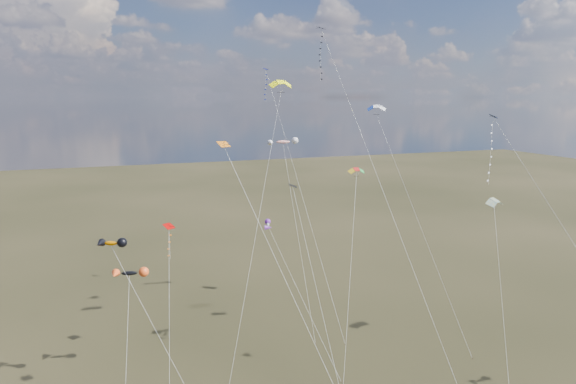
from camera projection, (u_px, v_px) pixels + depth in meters
name	position (u px, v px, depth m)	size (l,w,h in m)	color
diamond_black_high	(329.00, 73.00, 61.34)	(2.59, 31.60, 38.22)	black
diamond_navy_tall	(271.00, 102.00, 72.90)	(4.24, 20.14, 33.90)	#111352
diamond_black_mid	(303.00, 231.00, 56.44)	(1.59, 12.26, 20.10)	black
diamond_red_low	(170.00, 248.00, 58.33)	(2.76, 12.02, 15.55)	#A90402
diamond_navy_right	(501.00, 164.00, 49.04)	(8.99, 19.43, 28.14)	#0B1849
diamond_orange_center	(263.00, 231.00, 42.56)	(8.59, 18.17, 25.97)	#CC6512
parafoil_yellow	(281.00, 83.00, 60.75)	(12.19, 14.90, 32.20)	#F1F308
parafoil_blue_white	(377.00, 108.00, 69.96)	(4.55, 19.58, 29.15)	blue
parafoil_striped	(495.00, 201.00, 60.96)	(7.58, 11.87, 18.35)	gold
parafoil_tricolor	(357.00, 171.00, 63.07)	(10.67, 17.01, 21.53)	yellow
novelty_black_orange	(129.00, 273.00, 55.32)	(3.60, 10.12, 11.67)	black
novelty_orange_black	(111.00, 244.00, 51.63)	(8.55, 10.41, 15.86)	#CC6A00
novelty_white_purple	(268.00, 225.00, 59.23)	(5.58, 11.43, 15.68)	silver
novelty_redwhite_stripe	(283.00, 142.00, 73.93)	(4.08, 16.96, 23.99)	red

